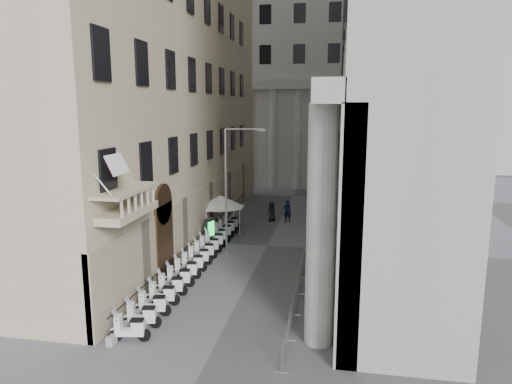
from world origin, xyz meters
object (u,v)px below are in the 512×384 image
(security_tent, at_px, (227,203))
(pedestrian_a, at_px, (287,211))
(info_kiosk, at_px, (210,231))
(pedestrian_b, at_px, (310,205))
(street_lamp, at_px, (231,179))
(scooter_0, at_px, (131,341))

(security_tent, bearing_deg, pedestrian_a, 47.42)
(info_kiosk, relative_size, pedestrian_b, 1.09)
(security_tent, xyz_separation_m, street_lamp, (1.37, -4.35, 2.57))
(security_tent, bearing_deg, scooter_0, -90.06)
(security_tent, distance_m, street_lamp, 5.23)
(scooter_0, distance_m, street_lamp, 13.88)
(scooter_0, bearing_deg, pedestrian_b, -23.14)
(street_lamp, height_order, info_kiosk, street_lamp)
(info_kiosk, height_order, pedestrian_a, pedestrian_a)
(scooter_0, height_order, pedestrian_a, pedestrian_a)
(scooter_0, xyz_separation_m, info_kiosk, (-0.58, 14.28, 0.97))
(info_kiosk, distance_m, pedestrian_b, 12.72)
(security_tent, height_order, info_kiosk, security_tent)
(security_tent, height_order, street_lamp, street_lamp)
(scooter_0, xyz_separation_m, street_lamp, (1.39, 12.84, 5.07))
(street_lamp, relative_size, info_kiosk, 4.44)
(security_tent, bearing_deg, info_kiosk, -101.55)
(scooter_0, bearing_deg, street_lamp, -15.86)
(street_lamp, xyz_separation_m, pedestrian_b, (4.63, 12.32, -4.19))
(scooter_0, distance_m, pedestrian_b, 25.89)
(scooter_0, relative_size, pedestrian_a, 0.78)
(street_lamp, distance_m, info_kiosk, 4.77)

